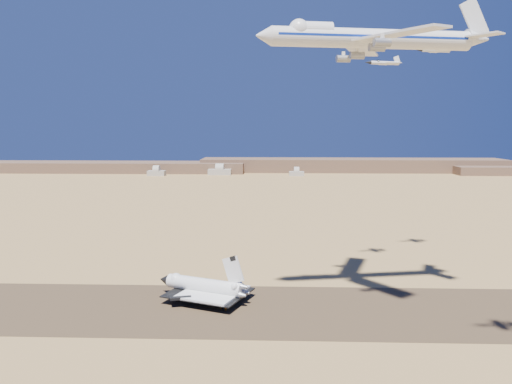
{
  "coord_description": "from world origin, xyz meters",
  "views": [
    {
      "loc": [
        11.23,
        -164.11,
        62.07
      ],
      "look_at": [
        4.95,
        8.0,
        39.64
      ],
      "focal_mm": 35.0,
      "sensor_mm": 36.0,
      "label": 1
    }
  ],
  "objects_px": {
    "chase_jet_d": "(384,63)",
    "crew_a": "(226,308)",
    "carrier_747": "(366,38)",
    "crew_b": "(221,307)",
    "crew_c": "(225,308)",
    "shuttle": "(204,287)",
    "chase_jet_e": "(435,50)"
  },
  "relations": [
    {
      "from": "crew_b",
      "to": "chase_jet_d",
      "type": "distance_m",
      "value": 115.0
    },
    {
      "from": "carrier_747",
      "to": "crew_a",
      "type": "bearing_deg",
      "value": 168.8
    },
    {
      "from": "carrier_747",
      "to": "chase_jet_e",
      "type": "relative_size",
      "value": 4.72
    },
    {
      "from": "shuttle",
      "to": "crew_c",
      "type": "height_order",
      "value": "shuttle"
    },
    {
      "from": "shuttle",
      "to": "chase_jet_e",
      "type": "relative_size",
      "value": 2.24
    },
    {
      "from": "crew_b",
      "to": "chase_jet_e",
      "type": "relative_size",
      "value": 0.1
    },
    {
      "from": "carrier_747",
      "to": "crew_a",
      "type": "height_order",
      "value": "carrier_747"
    },
    {
      "from": "carrier_747",
      "to": "crew_b",
      "type": "height_order",
      "value": "carrier_747"
    },
    {
      "from": "carrier_747",
      "to": "crew_c",
      "type": "bearing_deg",
      "value": 168.72
    },
    {
      "from": "shuttle",
      "to": "carrier_747",
      "type": "bearing_deg",
      "value": 9.33
    },
    {
      "from": "crew_b",
      "to": "crew_c",
      "type": "relative_size",
      "value": 0.99
    },
    {
      "from": "carrier_747",
      "to": "crew_a",
      "type": "distance_m",
      "value": 99.28
    },
    {
      "from": "shuttle",
      "to": "crew_c",
      "type": "bearing_deg",
      "value": -29.37
    },
    {
      "from": "chase_jet_e",
      "to": "chase_jet_d",
      "type": "bearing_deg",
      "value": -156.53
    },
    {
      "from": "crew_a",
      "to": "crew_c",
      "type": "distance_m",
      "value": 0.36
    },
    {
      "from": "carrier_747",
      "to": "crew_b",
      "type": "bearing_deg",
      "value": 167.21
    },
    {
      "from": "carrier_747",
      "to": "crew_c",
      "type": "xyz_separation_m",
      "value": [
        -44.82,
        0.6,
        -88.75
      ]
    },
    {
      "from": "crew_a",
      "to": "crew_c",
      "type": "height_order",
      "value": "crew_c"
    },
    {
      "from": "carrier_747",
      "to": "chase_jet_e",
      "type": "xyz_separation_m",
      "value": [
        41.37,
        63.94,
        5.64
      ]
    },
    {
      "from": "chase_jet_d",
      "to": "crew_a",
      "type": "bearing_deg",
      "value": -158.63
    },
    {
      "from": "crew_a",
      "to": "chase_jet_d",
      "type": "relative_size",
      "value": 0.11
    },
    {
      "from": "crew_a",
      "to": "chase_jet_e",
      "type": "xyz_separation_m",
      "value": [
        85.84,
        63.41,
        94.4
      ]
    },
    {
      "from": "crew_b",
      "to": "chase_jet_e",
      "type": "xyz_separation_m",
      "value": [
        87.74,
        62.1,
        94.4
      ]
    },
    {
      "from": "shuttle",
      "to": "chase_jet_d",
      "type": "height_order",
      "value": "chase_jet_d"
    },
    {
      "from": "crew_c",
      "to": "chase_jet_d",
      "type": "height_order",
      "value": "chase_jet_d"
    },
    {
      "from": "crew_b",
      "to": "crew_a",
      "type": "bearing_deg",
      "value": -145.51
    },
    {
      "from": "crew_a",
      "to": "shuttle",
      "type": "bearing_deg",
      "value": 15.59
    },
    {
      "from": "crew_c",
      "to": "crew_a",
      "type": "bearing_deg",
      "value": -137.62
    },
    {
      "from": "crew_b",
      "to": "chase_jet_d",
      "type": "bearing_deg",
      "value": -75.96
    },
    {
      "from": "crew_c",
      "to": "chase_jet_e",
      "type": "xyz_separation_m",
      "value": [
        86.2,
        63.34,
        94.39
      ]
    },
    {
      "from": "crew_c",
      "to": "chase_jet_e",
      "type": "distance_m",
      "value": 142.66
    },
    {
      "from": "crew_b",
      "to": "crew_c",
      "type": "height_order",
      "value": "crew_c"
    }
  ]
}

